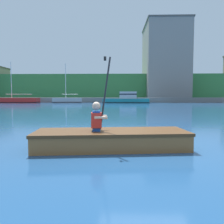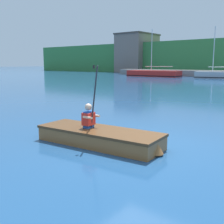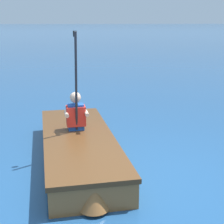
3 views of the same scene
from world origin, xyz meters
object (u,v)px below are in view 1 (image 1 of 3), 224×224
(moored_boat_dock_west_inner, at_px, (127,99))
(person_paddler, at_px, (97,117))
(moored_boat_dock_west_end, at_px, (14,101))
(rowboat_foreground, at_px, (113,138))
(moored_boat_dock_center_far, at_px, (67,100))

(moored_boat_dock_west_inner, height_order, person_paddler, person_paddler)
(moored_boat_dock_west_end, bearing_deg, rowboat_foreground, -61.34)
(person_paddler, bearing_deg, moored_boat_dock_center_far, 104.14)
(moored_boat_dock_west_end, height_order, moored_boat_dock_center_far, moored_boat_dock_west_end)
(moored_boat_dock_west_inner, bearing_deg, moored_boat_dock_west_end, 179.75)
(moored_boat_dock_center_far, relative_size, rowboat_foreground, 1.99)
(moored_boat_dock_west_inner, xyz_separation_m, rowboat_foreground, (-1.54, -31.05, -0.44))
(moored_boat_dock_west_inner, height_order, rowboat_foreground, moored_boat_dock_west_inner)
(person_paddler, bearing_deg, rowboat_foreground, 5.61)
(moored_boat_dock_west_end, bearing_deg, moored_boat_dock_center_far, 2.98)
(rowboat_foreground, bearing_deg, moored_boat_dock_west_inner, 87.17)
(moored_boat_dock_west_end, xyz_separation_m, rowboat_foreground, (17.02, -31.13, -0.20))
(moored_boat_dock_center_far, bearing_deg, person_paddler, -75.86)
(rowboat_foreground, bearing_deg, moored_boat_dock_west_end, 118.66)
(moored_boat_dock_center_far, xyz_separation_m, rowboat_foreground, (8.30, -31.59, -0.21))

